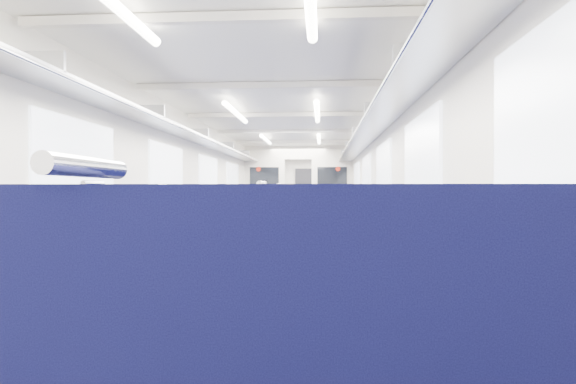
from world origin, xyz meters
name	(u,v)px	position (x,y,z in m)	size (l,w,h in m)	color
floor	(289,255)	(0.00, 0.00, 0.00)	(2.80, 18.00, 0.01)	black
ceiling	(289,129)	(0.00, 0.00, 2.35)	(2.80, 18.00, 0.01)	white
wall_left	(215,192)	(-1.40, 0.00, 1.18)	(0.02, 18.00, 2.35)	silver
dado_left	(216,236)	(-1.39, 0.00, 0.35)	(0.03, 17.90, 0.70)	#0F1134
wall_right	(364,192)	(1.40, 0.00, 1.18)	(0.02, 18.00, 2.35)	silver
dado_right	(364,237)	(1.39, 0.00, 0.35)	(0.03, 17.90, 0.70)	#0F1134
wall_far	(305,191)	(0.00, 9.00, 1.18)	(2.80, 0.02, 2.35)	silver
luggage_rack_left	(225,150)	(-1.21, 0.00, 1.97)	(0.36, 17.40, 0.18)	#B2B5BA
luggage_rack_right	(354,149)	(1.21, 0.00, 1.97)	(0.36, 17.40, 0.18)	#B2B5BA
windows	(287,178)	(0.00, -0.46, 1.42)	(2.78, 15.60, 0.75)	white
ceiling_fittings	(288,131)	(0.00, -0.26, 2.29)	(2.70, 16.06, 0.11)	silver
end_door	(305,195)	(0.00, 8.94, 1.00)	(0.75, 0.06, 2.00)	black
bulkhead	(298,189)	(0.00, 3.48, 1.23)	(2.80, 0.10, 2.35)	silver
seat_4	(98,319)	(-0.83, -6.01, 0.39)	(1.13, 0.62, 1.26)	#0D0F3F
seat_5	(356,320)	(0.83, -5.93, 0.39)	(1.13, 0.62, 1.26)	#0D0F3F
seat_6	(163,281)	(-0.83, -4.73, 0.39)	(1.13, 0.62, 1.26)	#0D0F3F
seat_7	(346,283)	(0.83, -4.71, 0.39)	(1.13, 0.62, 1.26)	#0D0F3F
seat_8	(194,263)	(-0.83, -3.63, 0.39)	(1.13, 0.62, 1.26)	#0D0F3F
seat_9	(342,266)	(0.83, -3.72, 0.39)	(1.13, 0.62, 1.26)	#0D0F3F
seat_10	(215,251)	(-0.83, -2.60, 0.39)	(1.13, 0.62, 1.26)	#0D0F3F
seat_11	(338,251)	(0.83, -2.46, 0.39)	(1.13, 0.62, 1.26)	#0D0F3F
seat_12	(232,241)	(-0.83, -1.32, 0.39)	(1.13, 0.62, 1.26)	#0D0F3F
seat_13	(336,242)	(0.83, -1.39, 0.39)	(1.13, 0.62, 1.26)	#0D0F3F
seat_14	(242,235)	(-0.83, -0.32, 0.39)	(1.13, 0.62, 1.26)	#0D0F3F
seat_15	(334,235)	(0.83, -0.21, 0.39)	(1.13, 0.62, 1.26)	#0D0F3F
seat_16	(252,230)	(-0.83, 0.87, 0.39)	(1.13, 0.62, 1.26)	#0D0F3F
seat_17	(332,230)	(0.83, 0.91, 0.39)	(1.13, 0.62, 1.26)	#0D0F3F
seat_18	(259,226)	(-0.83, 1.97, 0.39)	(1.13, 0.62, 1.26)	#0D0F3F
seat_19	(331,226)	(0.83, 2.04, 0.39)	(1.13, 0.62, 1.26)	#0D0F3F
seat_20	(269,220)	(-0.83, 4.13, 0.39)	(1.13, 0.62, 1.26)	#0D0F3F
seat_21	(330,221)	(0.83, 4.00, 0.39)	(1.13, 0.62, 1.26)	#0D0F3F
seat_22	(273,218)	(-0.83, 5.23, 0.39)	(1.13, 0.62, 1.26)	#0D0F3F
seat_23	(329,218)	(0.83, 5.30, 0.39)	(1.13, 0.62, 1.26)	#0D0F3F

